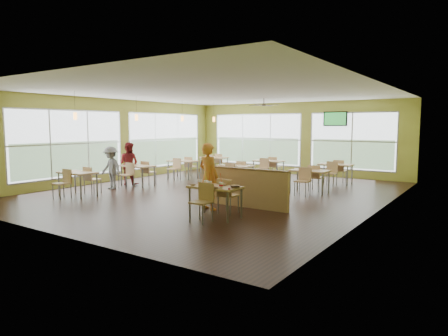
% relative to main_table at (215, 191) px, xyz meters
% --- Properties ---
extents(room, '(12.00, 12.04, 3.20)m').
position_rel_main_table_xyz_m(room, '(-2.00, 3.00, 0.97)').
color(room, black).
rests_on(room, ground).
extents(window_bays, '(9.24, 10.24, 2.38)m').
position_rel_main_table_xyz_m(window_bays, '(-4.65, 6.08, 0.85)').
color(window_bays, white).
rests_on(window_bays, room).
extents(main_table, '(1.22, 1.52, 0.87)m').
position_rel_main_table_xyz_m(main_table, '(0.00, 0.00, 0.00)').
color(main_table, tan).
rests_on(main_table, floor).
extents(half_wall_divider, '(2.40, 0.14, 1.04)m').
position_rel_main_table_xyz_m(half_wall_divider, '(0.00, 1.45, -0.11)').
color(half_wall_divider, tan).
rests_on(half_wall_divider, floor).
extents(dining_tables, '(6.92, 8.72, 0.87)m').
position_rel_main_table_xyz_m(dining_tables, '(-3.05, 4.71, -0.00)').
color(dining_tables, tan).
rests_on(dining_tables, floor).
extents(pendant_lights, '(0.11, 7.31, 0.86)m').
position_rel_main_table_xyz_m(pendant_lights, '(-5.20, 3.68, 1.82)').
color(pendant_lights, '#2D2119').
rests_on(pendant_lights, ceiling).
extents(ceiling_fan, '(1.25, 1.25, 0.29)m').
position_rel_main_table_xyz_m(ceiling_fan, '(-2.00, 6.00, 2.32)').
color(ceiling_fan, '#2D2119').
rests_on(ceiling_fan, ceiling).
extents(tv_backwall, '(1.00, 0.07, 0.60)m').
position_rel_main_table_xyz_m(tv_backwall, '(-0.20, 8.90, 1.82)').
color(tv_backwall, black).
rests_on(tv_backwall, wall_back).
extents(man_plaid, '(0.69, 0.52, 1.72)m').
position_rel_main_table_xyz_m(man_plaid, '(-0.67, 0.65, 0.23)').
color(man_plaid, '#F45B1B').
rests_on(man_plaid, floor).
extents(patron_maroon, '(0.89, 0.77, 1.56)m').
position_rel_main_table_xyz_m(patron_maroon, '(-5.71, 2.55, 0.15)').
color(patron_maroon, maroon).
rests_on(patron_maroon, floor).
extents(patron_grey, '(0.98, 0.62, 1.46)m').
position_rel_main_table_xyz_m(patron_grey, '(-5.46, 1.51, 0.10)').
color(patron_grey, slate).
rests_on(patron_grey, floor).
extents(cup_blue, '(0.09, 0.09, 0.34)m').
position_rel_main_table_xyz_m(cup_blue, '(-0.39, -0.10, 0.19)').
color(cup_blue, white).
rests_on(cup_blue, main_table).
extents(cup_yellow, '(0.11, 0.11, 0.38)m').
position_rel_main_table_xyz_m(cup_yellow, '(-0.16, -0.16, 0.20)').
color(cup_yellow, white).
rests_on(cup_yellow, main_table).
extents(cup_red_near, '(0.10, 0.10, 0.38)m').
position_rel_main_table_xyz_m(cup_red_near, '(0.00, -0.22, 0.19)').
color(cup_red_near, white).
rests_on(cup_red_near, main_table).
extents(cup_red_far, '(0.10, 0.10, 0.37)m').
position_rel_main_table_xyz_m(cup_red_far, '(0.30, -0.19, 0.19)').
color(cup_red_far, white).
rests_on(cup_red_far, main_table).
extents(food_basket, '(0.24, 0.24, 0.05)m').
position_rel_main_table_xyz_m(food_basket, '(0.51, 0.06, 0.15)').
color(food_basket, black).
rests_on(food_basket, main_table).
extents(ketchup_cup, '(0.06, 0.06, 0.02)m').
position_rel_main_table_xyz_m(ketchup_cup, '(0.54, -0.23, 0.13)').
color(ketchup_cup, '#AC0C0D').
rests_on(ketchup_cup, main_table).
extents(wrapper_left, '(0.18, 0.17, 0.04)m').
position_rel_main_table_xyz_m(wrapper_left, '(-0.50, -0.22, 0.14)').
color(wrapper_left, '#9F734D').
rests_on(wrapper_left, main_table).
extents(wrapper_mid, '(0.21, 0.19, 0.04)m').
position_rel_main_table_xyz_m(wrapper_mid, '(0.10, 0.18, 0.14)').
color(wrapper_mid, '#9F734D').
rests_on(wrapper_mid, main_table).
extents(wrapper_right, '(0.17, 0.16, 0.04)m').
position_rel_main_table_xyz_m(wrapper_right, '(0.19, -0.27, 0.14)').
color(wrapper_right, '#9F734D').
rests_on(wrapper_right, main_table).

